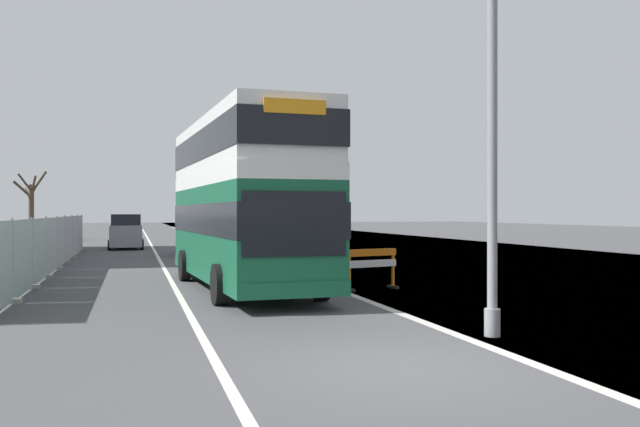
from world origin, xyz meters
TOP-DOWN VIEW (x-y plane):
  - ground at (0.54, 0.08)m, footprint 140.00×280.00m
  - double_decker_bus at (-0.69, 10.66)m, footprint 3.31×10.87m
  - lamppost_foreground at (2.47, 1.85)m, footprint 0.29×0.70m
  - roadworks_barrier at (2.86, 9.47)m, footprint 1.72×0.87m
  - construction_site_fence at (-6.61, 19.11)m, footprint 0.44×27.40m
  - car_oncoming_near at (-0.16, 26.86)m, footprint 2.09×4.32m
  - car_receding_mid at (-4.18, 34.24)m, footprint 2.04×4.22m
  - bare_tree_far_verge_mid at (-11.58, 49.60)m, footprint 2.60×2.91m

SIDE VIEW (x-z plane):
  - ground at x=0.54m, z-range -0.10..0.00m
  - roadworks_barrier at x=2.86m, z-range 0.16..1.33m
  - car_receding_mid at x=-4.18m, z-range -0.06..2.05m
  - construction_site_fence at x=-6.61m, z-range -0.04..2.05m
  - car_oncoming_near at x=-0.16m, z-range -0.06..2.07m
  - double_decker_bus at x=-0.69m, z-range 0.16..5.04m
  - bare_tree_far_verge_mid at x=-11.58m, z-range 0.06..5.57m
  - lamppost_foreground at x=2.47m, z-range -0.23..8.09m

